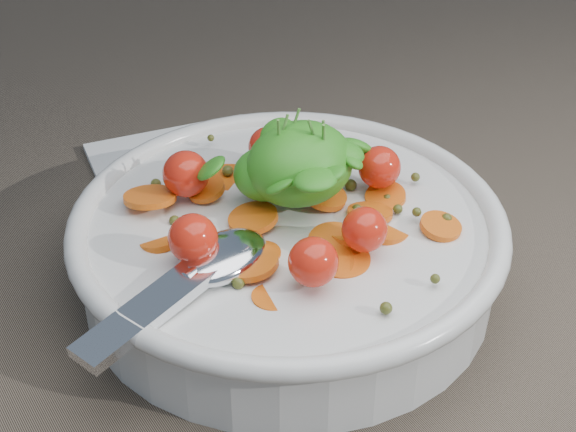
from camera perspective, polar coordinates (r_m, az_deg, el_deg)
ground at (r=0.62m, az=3.47°, el=-5.10°), size 6.00×6.00×0.00m
bowl at (r=0.61m, az=-0.03°, el=-1.82°), size 0.32×0.30×0.13m
napkin at (r=0.76m, az=-6.67°, el=3.23°), size 0.17×0.15×0.01m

